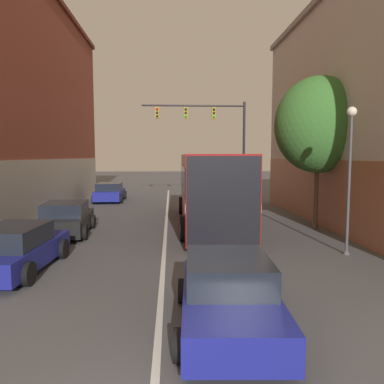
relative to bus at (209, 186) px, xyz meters
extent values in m
cube|color=silver|center=(-2.13, -0.66, -1.93)|extent=(0.14, 39.34, 0.01)
cube|color=#9E998E|center=(-8.68, 3.11, -0.34)|extent=(0.24, 24.78, 3.20)
cube|color=#A86647|center=(5.42, -0.60, -0.34)|extent=(0.24, 18.22, 3.20)
cube|color=maroon|center=(0.00, 0.02, -0.10)|extent=(2.77, 11.41, 3.22)
cube|color=black|center=(0.00, 0.02, 0.48)|extent=(2.81, 11.18, 1.03)
cube|color=beige|center=(0.00, 0.02, -0.36)|extent=(2.80, 11.29, 0.32)
cube|color=black|center=(-0.09, -5.64, -0.10)|extent=(2.54, 0.10, 3.10)
cylinder|color=black|center=(-1.27, 3.56, -1.44)|extent=(0.32, 1.00, 1.00)
cylinder|color=black|center=(1.38, 3.52, -1.44)|extent=(0.32, 1.00, 1.00)
cylinder|color=black|center=(-1.38, -3.48, -1.44)|extent=(0.32, 1.00, 1.00)
cylinder|color=black|center=(1.27, -3.52, -1.44)|extent=(0.32, 1.00, 1.00)
cube|color=navy|center=(-0.75, -11.09, -1.47)|extent=(2.00, 4.11, 0.63)
cube|color=black|center=(-0.73, -10.85, -0.87)|extent=(1.76, 2.18, 0.56)
cylinder|color=black|center=(-1.61, -9.80, -1.66)|extent=(0.25, 0.57, 0.56)
cylinder|color=black|center=(0.25, -9.90, -1.66)|extent=(0.25, 0.57, 0.56)
cylinder|color=black|center=(-1.74, -12.29, -1.66)|extent=(0.25, 0.57, 0.56)
cylinder|color=black|center=(0.12, -12.39, -1.66)|extent=(0.25, 0.57, 0.56)
cube|color=navy|center=(-6.46, 10.02, -1.41)|extent=(1.95, 4.09, 0.68)
cube|color=black|center=(-6.46, 9.82, -0.81)|extent=(1.76, 2.14, 0.53)
cylinder|color=black|center=(-7.46, 11.26, -1.60)|extent=(0.23, 0.68, 0.67)
cylinder|color=black|center=(-5.51, 11.30, -1.60)|extent=(0.23, 0.68, 0.67)
cylinder|color=black|center=(-7.41, 8.75, -1.60)|extent=(0.23, 0.68, 0.67)
cylinder|color=black|center=(-5.47, 8.78, -1.60)|extent=(0.23, 0.68, 0.67)
cube|color=black|center=(-6.40, -1.91, -1.42)|extent=(2.09, 4.17, 0.69)
cube|color=black|center=(-6.39, -2.12, -0.79)|extent=(1.81, 2.22, 0.55)
cylinder|color=black|center=(-7.42, -0.73, -1.62)|extent=(0.27, 0.65, 0.63)
cylinder|color=black|center=(-5.56, -0.59, -1.62)|extent=(0.27, 0.65, 0.63)
cylinder|color=black|center=(-7.24, -3.23, -1.62)|extent=(0.27, 0.65, 0.63)
cylinder|color=black|center=(-5.38, -3.10, -1.62)|extent=(0.27, 0.65, 0.63)
cube|color=navy|center=(-6.40, -7.08, -1.45)|extent=(1.92, 4.36, 0.62)
cube|color=black|center=(-6.42, -7.30, -0.85)|extent=(1.67, 2.31, 0.58)
cylinder|color=black|center=(-7.20, -5.71, -1.61)|extent=(0.26, 0.66, 0.64)
cylinder|color=black|center=(-5.46, -5.81, -1.61)|extent=(0.26, 0.66, 0.64)
cylinder|color=black|center=(-5.61, -8.46, -1.61)|extent=(0.26, 0.66, 0.64)
cylinder|color=black|center=(3.44, 9.01, 1.70)|extent=(0.18, 0.18, 7.28)
cylinder|color=black|center=(-0.25, 9.01, 5.04)|extent=(7.38, 0.12, 0.12)
cube|color=#9E8419|center=(1.23, 9.01, 4.52)|extent=(0.28, 0.24, 0.80)
sphere|color=black|center=(1.23, 8.85, 4.77)|extent=(0.18, 0.18, 0.18)
sphere|color=black|center=(1.23, 8.85, 4.52)|extent=(0.18, 0.18, 0.18)
sphere|color=green|center=(1.23, 8.85, 4.27)|extent=(0.18, 0.18, 0.18)
cube|color=#9E8419|center=(-0.80, 9.01, 4.52)|extent=(0.28, 0.24, 0.80)
sphere|color=black|center=(-0.80, 8.85, 4.77)|extent=(0.18, 0.18, 0.18)
sphere|color=black|center=(-0.80, 8.85, 4.52)|extent=(0.18, 0.18, 0.18)
sphere|color=green|center=(-0.80, 8.85, 4.27)|extent=(0.18, 0.18, 0.18)
cube|color=#9E8419|center=(-2.83, 9.01, 4.52)|extent=(0.28, 0.24, 0.80)
sphere|color=red|center=(-2.83, 8.85, 4.77)|extent=(0.18, 0.18, 0.18)
sphere|color=black|center=(-2.83, 8.85, 4.52)|extent=(0.18, 0.18, 0.18)
sphere|color=black|center=(-2.83, 8.85, 4.27)|extent=(0.18, 0.18, 0.18)
cone|color=#47474C|center=(4.16, -5.84, -1.84)|extent=(0.26, 0.26, 0.20)
cylinder|color=#47474C|center=(4.16, -5.84, 0.43)|extent=(0.10, 0.10, 4.74)
sphere|color=#EFE5CC|center=(4.16, -5.84, 2.92)|extent=(0.33, 0.33, 0.33)
cylinder|color=brown|center=(4.81, -1.35, -0.38)|extent=(0.20, 0.20, 3.11)
ellipsoid|color=#38702D|center=(4.81, -1.35, 2.85)|extent=(3.96, 3.56, 4.35)
camera|label=1|loc=(-1.87, -18.16, 1.43)|focal=35.00mm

